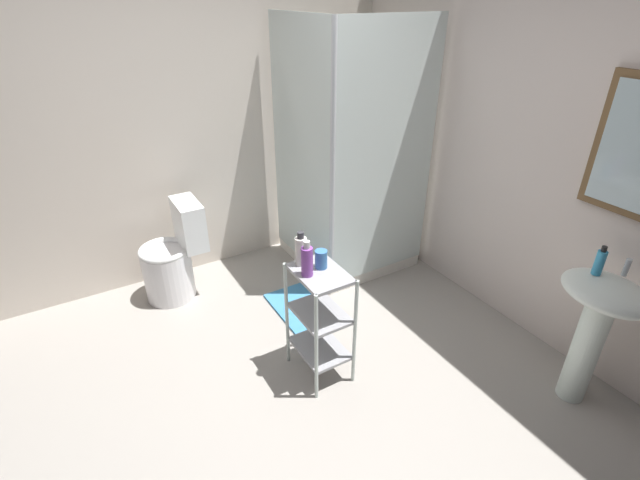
# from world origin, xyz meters

# --- Properties ---
(ground_plane) EXTENTS (4.20, 4.20, 0.02)m
(ground_plane) POSITION_xyz_m (0.00, 0.00, -0.01)
(ground_plane) COLOR gray
(wall_back) EXTENTS (4.20, 0.14, 2.50)m
(wall_back) POSITION_xyz_m (0.01, 1.85, 1.25)
(wall_back) COLOR beige
(wall_back) RESTS_ON ground_plane
(wall_left) EXTENTS (0.10, 4.20, 2.50)m
(wall_left) POSITION_xyz_m (-1.85, 0.00, 1.25)
(wall_left) COLOR beige
(wall_left) RESTS_ON ground_plane
(shower_stall) EXTENTS (0.92, 0.92, 2.00)m
(shower_stall) POSITION_xyz_m (-1.20, 1.18, 0.46)
(shower_stall) COLOR white
(shower_stall) RESTS_ON ground_plane
(pedestal_sink) EXTENTS (0.46, 0.37, 0.81)m
(pedestal_sink) POSITION_xyz_m (0.74, 1.52, 0.58)
(pedestal_sink) COLOR white
(pedestal_sink) RESTS_ON ground_plane
(sink_faucet) EXTENTS (0.03, 0.03, 0.10)m
(sink_faucet) POSITION_xyz_m (0.74, 1.64, 0.86)
(sink_faucet) COLOR silver
(sink_faucet) RESTS_ON pedestal_sink
(toilet) EXTENTS (0.37, 0.49, 0.76)m
(toilet) POSITION_xyz_m (-1.48, -0.20, 0.31)
(toilet) COLOR white
(toilet) RESTS_ON ground_plane
(storage_cart) EXTENTS (0.38, 0.28, 0.74)m
(storage_cart) POSITION_xyz_m (-0.19, 0.34, 0.44)
(storage_cart) COLOR silver
(storage_cart) RESTS_ON ground_plane
(hand_soap_bottle) EXTENTS (0.05, 0.05, 0.17)m
(hand_soap_bottle) POSITION_xyz_m (0.66, 1.53, 0.88)
(hand_soap_bottle) COLOR #389ED1
(hand_soap_bottle) RESTS_ON pedestal_sink
(lotion_bottle_white) EXTENTS (0.07, 0.07, 0.21)m
(lotion_bottle_white) POSITION_xyz_m (-0.32, 0.29, 0.83)
(lotion_bottle_white) COLOR white
(lotion_bottle_white) RESTS_ON storage_cart
(conditioner_bottle_purple) EXTENTS (0.07, 0.07, 0.21)m
(conditioner_bottle_purple) POSITION_xyz_m (-0.20, 0.26, 0.83)
(conditioner_bottle_purple) COLOR purple
(conditioner_bottle_purple) RESTS_ON storage_cart
(rinse_cup) EXTENTS (0.07, 0.07, 0.11)m
(rinse_cup) POSITION_xyz_m (-0.23, 0.37, 0.79)
(rinse_cup) COLOR #3870B2
(rinse_cup) RESTS_ON storage_cart
(bath_mat) EXTENTS (0.60, 0.40, 0.02)m
(bath_mat) POSITION_xyz_m (-0.79, 0.56, 0.01)
(bath_mat) COLOR teal
(bath_mat) RESTS_ON ground_plane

